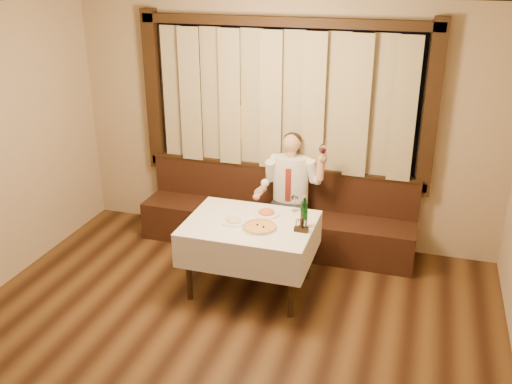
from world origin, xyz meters
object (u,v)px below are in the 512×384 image
(banquette, at_px, (276,220))
(green_bottle, at_px, (304,214))
(cruet_caddy, at_px, (301,226))
(seated_man, at_px, (290,185))
(pasta_red, at_px, (267,211))
(pizza, at_px, (260,227))
(pasta_cream, at_px, (234,219))
(dining_table, at_px, (250,232))

(banquette, height_order, green_bottle, green_bottle)
(banquette, xyz_separation_m, cruet_caddy, (0.53, -1.07, 0.50))
(seated_man, bearing_deg, green_bottle, -67.89)
(pasta_red, relative_size, seated_man, 0.20)
(pizza, xyz_separation_m, green_bottle, (0.40, 0.16, 0.12))
(pasta_cream, bearing_deg, pizza, -11.56)
(banquette, bearing_deg, cruet_caddy, -63.73)
(dining_table, bearing_deg, banquette, 90.00)
(dining_table, height_order, cruet_caddy, cruet_caddy)
(pizza, bearing_deg, pasta_cream, 168.44)
(pizza, relative_size, pasta_cream, 1.41)
(pasta_red, height_order, pasta_cream, pasta_red)
(pizza, bearing_deg, banquette, 96.68)
(cruet_caddy, bearing_deg, dining_table, 174.92)
(dining_table, xyz_separation_m, cruet_caddy, (0.53, -0.05, 0.16))
(pasta_cream, xyz_separation_m, cruet_caddy, (0.68, -0.00, 0.02))
(banquette, xyz_separation_m, seated_man, (0.17, -0.09, 0.50))
(green_bottle, distance_m, seated_man, 0.95)
(cruet_caddy, bearing_deg, banquette, 116.63)
(dining_table, bearing_deg, cruet_caddy, -5.44)
(pizza, xyz_separation_m, cruet_caddy, (0.40, 0.06, 0.04))
(pizza, distance_m, pasta_cream, 0.29)
(dining_table, distance_m, cruet_caddy, 0.55)
(pizza, height_order, pasta_cream, pasta_cream)
(dining_table, relative_size, pasta_cream, 5.14)
(pasta_cream, bearing_deg, dining_table, 17.88)
(seated_man, bearing_deg, banquette, 152.69)
(dining_table, bearing_deg, pasta_cream, -162.12)
(dining_table, relative_size, green_bottle, 3.95)
(pasta_red, bearing_deg, pasta_cream, -132.77)
(banquette, xyz_separation_m, pasta_red, (0.10, -0.80, 0.48))
(cruet_caddy, height_order, seated_man, seated_man)
(pasta_cream, bearing_deg, cruet_caddy, -0.12)
(banquette, distance_m, dining_table, 1.08)
(banquette, xyz_separation_m, pizza, (0.13, -1.13, 0.46))
(banquette, bearing_deg, pizza, -83.32)
(pasta_cream, height_order, cruet_caddy, cruet_caddy)
(pizza, xyz_separation_m, pasta_red, (-0.03, 0.33, 0.02))
(banquette, height_order, pasta_red, banquette)
(dining_table, distance_m, pasta_cream, 0.21)
(pasta_cream, bearing_deg, pasta_red, 47.23)
(green_bottle, height_order, cruet_caddy, green_bottle)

